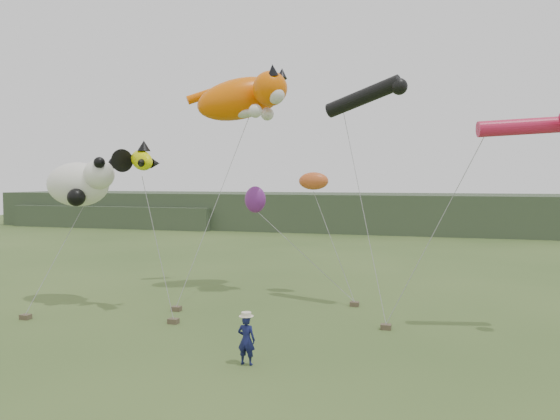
{
  "coord_description": "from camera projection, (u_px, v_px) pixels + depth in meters",
  "views": [
    {
      "loc": [
        6.29,
        -15.72,
        5.59
      ],
      "look_at": [
        0.87,
        3.0,
        4.49
      ],
      "focal_mm": 35.0,
      "sensor_mm": 36.0,
      "label": 1
    }
  ],
  "objects": [
    {
      "name": "panda_kite",
      "position": [
        81.0,
        183.0,
        24.39
      ],
      "size": [
        3.5,
        2.27,
        2.18
      ],
      "color": "white",
      "rests_on": "ground"
    },
    {
      "name": "festival_attendant",
      "position": [
        246.0,
        340.0,
        16.42
      ],
      "size": [
        0.57,
        0.39,
        1.51
      ],
      "primitive_type": "imported",
      "rotation": [
        0.0,
        0.0,
        3.1
      ],
      "color": "#131747",
      "rests_on": "ground"
    },
    {
      "name": "fish_kite",
      "position": [
        133.0,
        160.0,
        22.96
      ],
      "size": [
        2.78,
        1.8,
        1.37
      ],
      "color": "#DBDF01",
      "rests_on": "ground"
    },
    {
      "name": "misc_kites",
      "position": [
        284.0,
        190.0,
        26.72
      ],
      "size": [
        4.2,
        0.92,
        2.01
      ],
      "color": "#CE5724",
      "rests_on": "ground"
    },
    {
      "name": "tube_kites",
      "position": [
        428.0,
        106.0,
        21.94
      ],
      "size": [
        9.59,
        4.42,
        2.88
      ],
      "color": "black",
      "rests_on": "ground"
    },
    {
      "name": "ground",
      "position": [
        227.0,
        357.0,
        17.14
      ],
      "size": [
        120.0,
        120.0,
        0.0
      ],
      "primitive_type": "plane",
      "color": "#385123",
      "rests_on": "ground"
    },
    {
      "name": "sandbag_anchors",
      "position": [
        223.0,
        315.0,
        22.09
      ],
      "size": [
        14.37,
        6.21,
        0.2
      ],
      "color": "brown",
      "rests_on": "ground"
    },
    {
      "name": "headland",
      "position": [
        350.0,
        212.0,
        60.75
      ],
      "size": [
        90.0,
        13.0,
        4.0
      ],
      "color": "#2D3D28",
      "rests_on": "ground"
    },
    {
      "name": "cat_kite",
      "position": [
        247.0,
        97.0,
        27.03
      ],
      "size": [
        5.92,
        4.12,
        3.02
      ],
      "color": "#E75F02",
      "rests_on": "ground"
    }
  ]
}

